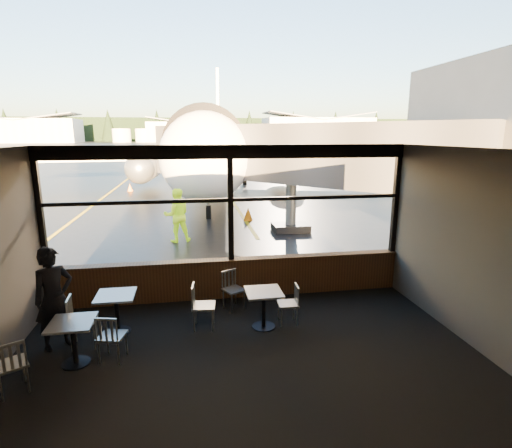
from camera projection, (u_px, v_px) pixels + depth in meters
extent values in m
plane|color=black|center=(191.00, 146.00, 124.76)|extent=(520.00, 520.00, 0.00)
cube|color=black|center=(252.00, 369.00, 6.45)|extent=(8.00, 6.00, 0.01)
cube|color=#38332D|center=(251.00, 150.00, 5.68)|extent=(8.00, 6.00, 0.04)
cube|color=#534C42|center=(486.00, 254.00, 6.71)|extent=(0.04, 6.00, 3.50)
cube|color=#534C42|center=(310.00, 388.00, 3.18)|extent=(8.00, 0.04, 3.50)
cube|color=#4C2C17|center=(232.00, 279.00, 9.24)|extent=(8.00, 0.28, 0.90)
cube|color=black|center=(230.00, 152.00, 8.60)|extent=(8.00, 0.18, 0.30)
cube|color=black|center=(40.00, 210.00, 8.21)|extent=(0.12, 0.12, 2.60)
cube|color=black|center=(231.00, 204.00, 8.85)|extent=(0.12, 0.12, 2.60)
cube|color=black|center=(396.00, 200.00, 9.49)|extent=(0.12, 0.12, 2.60)
cube|color=black|center=(230.00, 200.00, 8.83)|extent=(8.00, 0.10, 0.08)
imported|color=black|center=(54.00, 298.00, 6.96)|extent=(0.80, 0.76, 1.85)
imported|color=#BFF219|center=(177.00, 215.00, 13.96)|extent=(1.02, 0.85, 1.88)
cone|color=#E14407|center=(248.00, 214.00, 17.53)|extent=(0.41, 0.41, 0.57)
cone|color=#E03C07|center=(130.00, 187.00, 26.53)|extent=(0.36, 0.36, 0.51)
cylinder|color=silver|center=(122.00, 136.00, 178.87)|extent=(8.00, 8.00, 6.00)
cylinder|color=silver|center=(145.00, 136.00, 180.49)|extent=(8.00, 8.00, 6.00)
cylinder|color=silver|center=(167.00, 136.00, 182.11)|extent=(8.00, 8.00, 6.00)
cube|color=black|center=(189.00, 129.00, 210.00)|extent=(360.00, 3.00, 12.00)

